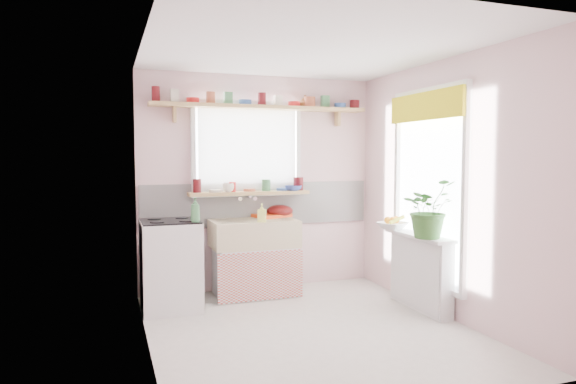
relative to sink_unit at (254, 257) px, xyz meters
name	(u,v)px	position (x,y,z in m)	size (l,w,h in m)	color
room	(337,174)	(0.81, -0.43, 0.94)	(3.20, 3.20, 3.20)	beige
sink_unit	(254,257)	(0.00, 0.00, 0.00)	(0.95, 0.65, 1.11)	white
cooker	(171,265)	(-0.95, -0.24, 0.03)	(0.58, 0.58, 0.93)	white
radiator_ledge	(420,271)	(1.45, -1.09, -0.03)	(0.22, 0.95, 0.78)	white
windowsill	(249,193)	(0.00, 0.19, 0.71)	(1.40, 0.22, 0.04)	tan
pine_shelf	(262,107)	(0.15, 0.18, 1.69)	(2.52, 0.24, 0.04)	tan
shelf_crockery	(260,101)	(0.13, 0.18, 1.76)	(2.47, 0.11, 0.12)	#590F14
sill_crockery	(248,187)	(-0.02, 0.19, 0.78)	(1.35, 0.11, 0.12)	#590F14
dish_tray	(272,215)	(0.28, 0.21, 0.44)	(0.39, 0.29, 0.04)	#ED4A15
colander	(280,211)	(0.37, 0.21, 0.49)	(0.31, 0.31, 0.14)	#590F0F
jade_plant	(428,209)	(1.37, -1.33, 0.63)	(0.51, 0.44, 0.57)	#336829
fruit_bowl	(393,226)	(1.36, -0.69, 0.38)	(0.31, 0.31, 0.08)	white
herb_pot	(435,227)	(1.48, -1.28, 0.44)	(0.10, 0.07, 0.19)	#2F6026
soap_bottle_sink	(262,213)	(0.03, -0.19, 0.52)	(0.09, 0.09, 0.20)	#F8FE71
sill_cup	(228,188)	(-0.26, 0.13, 0.78)	(0.13, 0.13, 0.10)	white
sill_bowl	(293,188)	(0.52, 0.13, 0.76)	(0.20, 0.20, 0.06)	#334CA8
shelf_vase	(305,101)	(0.70, 0.24, 1.78)	(0.14, 0.14, 0.15)	#995B2F
cooker_bottle	(195,210)	(-0.73, -0.46, 0.60)	(0.09, 0.09, 0.24)	#42854E
fruit	(393,220)	(1.37, -0.69, 0.44)	(0.20, 0.14, 0.10)	orange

